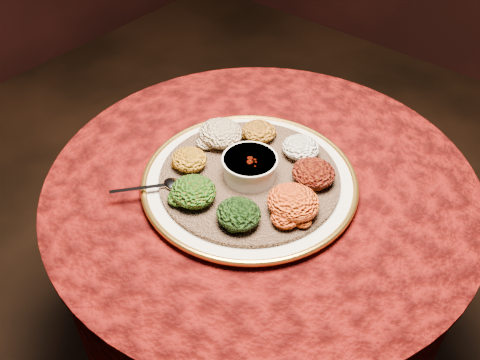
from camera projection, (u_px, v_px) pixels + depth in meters
The scene contains 13 objects.
table at pixel (260, 235), 1.30m from camera, with size 0.96×0.96×0.73m.
platter at pixel (249, 181), 1.16m from camera, with size 0.50×0.50×0.02m.
injera at pixel (250, 178), 1.15m from camera, with size 0.39×0.39×0.01m, color brown.
stew_bowl at pixel (250, 166), 1.13m from camera, with size 0.12×0.12×0.05m.
spoon at pixel (168, 185), 1.12m from camera, with size 0.11×0.12×0.01m.
portion_ayib at pixel (301, 148), 1.19m from camera, with size 0.09×0.08×0.04m, color silver.
portion_kitfo at pixel (314, 173), 1.12m from camera, with size 0.09×0.09×0.04m, color black.
portion_tikil at pixel (293, 202), 1.05m from camera, with size 0.11×0.10×0.05m, color #AE7F0E.
portion_gomen at pixel (239, 214), 1.04m from camera, with size 0.09×0.09×0.04m, color black.
portion_mixveg at pixel (194, 191), 1.08m from camera, with size 0.10×0.09×0.05m, color #AC430B.
portion_kik at pixel (189, 159), 1.16m from camera, with size 0.08×0.08×0.04m, color #A96B0E.
portion_timatim at pixel (221, 133), 1.22m from camera, with size 0.10×0.10×0.05m, color maroon.
portion_shiro at pixel (259, 131), 1.23m from camera, with size 0.08×0.08×0.04m, color #A45B13.
Camera 1 is at (0.51, -0.70, 1.53)m, focal length 40.00 mm.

